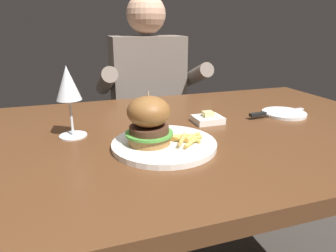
{
  "coord_description": "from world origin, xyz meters",
  "views": [
    {
      "loc": [
        -0.29,
        -0.78,
        1.03
      ],
      "look_at": [
        -0.07,
        -0.08,
        0.78
      ],
      "focal_mm": 32.0,
      "sensor_mm": 36.0,
      "label": 1
    }
  ],
  "objects_px": {
    "main_plate": "(164,144)",
    "diner_person": "(148,117)",
    "burger_sandwich": "(149,120)",
    "table_knife": "(273,113)",
    "wine_glass": "(68,86)",
    "butter_dish": "(208,119)",
    "bread_plate": "(284,113)"
  },
  "relations": [
    {
      "from": "table_knife",
      "to": "main_plate",
      "type": "bearing_deg",
      "value": -161.99
    },
    {
      "from": "main_plate",
      "to": "bread_plate",
      "type": "bearing_deg",
      "value": 16.69
    },
    {
      "from": "bread_plate",
      "to": "diner_person",
      "type": "relative_size",
      "value": 0.12
    },
    {
      "from": "main_plate",
      "to": "diner_person",
      "type": "distance_m",
      "value": 0.86
    },
    {
      "from": "wine_glass",
      "to": "bread_plate",
      "type": "xyz_separation_m",
      "value": [
        0.69,
        -0.01,
        -0.13
      ]
    },
    {
      "from": "wine_glass",
      "to": "table_knife",
      "type": "bearing_deg",
      "value": -1.25
    },
    {
      "from": "burger_sandwich",
      "to": "table_knife",
      "type": "bearing_deg",
      "value": 16.07
    },
    {
      "from": "table_knife",
      "to": "butter_dish",
      "type": "relative_size",
      "value": 2.54
    },
    {
      "from": "wine_glass",
      "to": "bread_plate",
      "type": "relative_size",
      "value": 1.33
    },
    {
      "from": "bread_plate",
      "to": "butter_dish",
      "type": "xyz_separation_m",
      "value": [
        -0.28,
        0.0,
        0.01
      ]
    },
    {
      "from": "table_knife",
      "to": "diner_person",
      "type": "relative_size",
      "value": 0.19
    },
    {
      "from": "main_plate",
      "to": "wine_glass",
      "type": "xyz_separation_m",
      "value": [
        -0.22,
        0.15,
        0.13
      ]
    },
    {
      "from": "main_plate",
      "to": "diner_person",
      "type": "relative_size",
      "value": 0.22
    },
    {
      "from": "bread_plate",
      "to": "main_plate",
      "type": "bearing_deg",
      "value": -163.31
    },
    {
      "from": "burger_sandwich",
      "to": "bread_plate",
      "type": "distance_m",
      "value": 0.53
    },
    {
      "from": "burger_sandwich",
      "to": "butter_dish",
      "type": "height_order",
      "value": "burger_sandwich"
    },
    {
      "from": "main_plate",
      "to": "table_knife",
      "type": "height_order",
      "value": "table_knife"
    },
    {
      "from": "bread_plate",
      "to": "butter_dish",
      "type": "height_order",
      "value": "butter_dish"
    },
    {
      "from": "diner_person",
      "to": "butter_dish",
      "type": "bearing_deg",
      "value": -88.31
    },
    {
      "from": "wine_glass",
      "to": "bread_plate",
      "type": "distance_m",
      "value": 0.7
    },
    {
      "from": "table_knife",
      "to": "butter_dish",
      "type": "distance_m",
      "value": 0.23
    },
    {
      "from": "wine_glass",
      "to": "butter_dish",
      "type": "bearing_deg",
      "value": -0.78
    },
    {
      "from": "table_knife",
      "to": "diner_person",
      "type": "height_order",
      "value": "diner_person"
    },
    {
      "from": "main_plate",
      "to": "bread_plate",
      "type": "xyz_separation_m",
      "value": [
        0.48,
        0.14,
        -0.0
      ]
    },
    {
      "from": "burger_sandwich",
      "to": "bread_plate",
      "type": "xyz_separation_m",
      "value": [
        0.51,
        0.14,
        -0.07
      ]
    },
    {
      "from": "burger_sandwich",
      "to": "table_knife",
      "type": "relative_size",
      "value": 0.58
    },
    {
      "from": "burger_sandwich",
      "to": "table_knife",
      "type": "height_order",
      "value": "burger_sandwich"
    },
    {
      "from": "main_plate",
      "to": "wine_glass",
      "type": "distance_m",
      "value": 0.29
    },
    {
      "from": "main_plate",
      "to": "burger_sandwich",
      "type": "distance_m",
      "value": 0.08
    },
    {
      "from": "butter_dish",
      "to": "diner_person",
      "type": "relative_size",
      "value": 0.08
    },
    {
      "from": "wine_glass",
      "to": "bread_plate",
      "type": "bearing_deg",
      "value": -0.78
    },
    {
      "from": "main_plate",
      "to": "burger_sandwich",
      "type": "relative_size",
      "value": 2.01
    }
  ]
}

